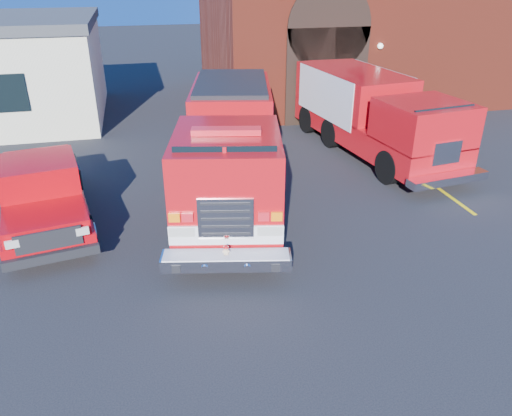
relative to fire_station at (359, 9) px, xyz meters
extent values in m
plane|color=black|center=(-8.99, -13.98, -4.25)|extent=(100.00, 100.00, 0.00)
cube|color=yellow|center=(-2.49, -12.98, -4.25)|extent=(0.12, 3.00, 0.01)
cube|color=yellow|center=(-2.49, -9.98, -4.25)|extent=(0.12, 3.00, 0.01)
cube|color=yellow|center=(-2.49, -6.98, -4.25)|extent=(0.12, 3.00, 0.01)
cube|color=maroon|center=(0.01, 0.02, -0.25)|extent=(15.00, 10.00, 8.00)
cube|color=black|center=(-3.49, -5.00, -2.25)|extent=(3.60, 0.12, 4.00)
cylinder|color=black|center=(-3.49, -5.00, -0.25)|extent=(3.60, 0.12, 3.60)
cube|color=black|center=(-15.99, -5.01, -2.25)|extent=(1.20, 0.10, 1.40)
cylinder|color=black|center=(-10.61, -14.31, -3.70)|extent=(0.57, 1.15, 1.10)
cylinder|color=black|center=(-8.46, -14.77, -3.70)|extent=(0.57, 1.15, 1.10)
cube|color=#B70E14|center=(-8.87, -11.42, -3.40)|extent=(4.32, 9.32, 0.90)
cube|color=#B70E14|center=(-8.39, -9.17, -2.25)|extent=(3.36, 4.82, 1.60)
cube|color=#B70E14|center=(-9.47, -14.25, -2.20)|extent=(3.11, 3.65, 1.50)
cube|color=black|center=(-9.73, -15.47, -1.80)|extent=(2.17, 0.54, 0.94)
cube|color=red|center=(-9.47, -14.25, -1.37)|extent=(1.64, 0.67, 0.14)
cube|color=white|center=(-9.81, -15.83, -3.20)|extent=(2.46, 0.58, 0.44)
cube|color=silver|center=(-9.81, -15.84, -2.80)|extent=(1.19, 0.31, 0.94)
cube|color=silver|center=(-9.87, -16.11, -3.67)|extent=(2.85, 1.12, 0.28)
cube|color=#B7B7BF|center=(-9.62, -8.90, -2.25)|extent=(0.79, 3.53, 1.30)
cube|color=#B7B7BF|center=(-7.16, -9.43, -2.25)|extent=(0.79, 3.53, 1.30)
sphere|color=#DDB48D|center=(-9.87, -16.11, -3.46)|extent=(0.15, 0.15, 0.13)
sphere|color=#DDB48D|center=(-9.87, -16.11, -3.37)|extent=(0.12, 0.12, 0.10)
sphere|color=#DDB48D|center=(-9.91, -16.09, -3.33)|extent=(0.05, 0.05, 0.04)
sphere|color=#DDB48D|center=(-9.83, -16.11, -3.33)|extent=(0.05, 0.05, 0.04)
ellipsoid|color=red|center=(-9.87, -16.11, -3.33)|extent=(0.13, 0.13, 0.06)
cylinder|color=red|center=(-9.87, -16.12, -3.35)|extent=(0.14, 0.14, 0.01)
cylinder|color=black|center=(-14.65, -14.06, -3.85)|extent=(0.42, 0.85, 0.81)
cylinder|color=black|center=(-12.90, -13.74, -3.85)|extent=(0.42, 0.85, 0.81)
cube|color=#AC040C|center=(-14.11, -12.06, -3.70)|extent=(2.98, 5.83, 0.45)
cube|color=#AC040C|center=(-13.76, -14.00, -3.29)|extent=(2.10, 1.82, 0.35)
cube|color=#AC040C|center=(-14.05, -12.36, -2.89)|extent=(2.15, 2.12, 1.01)
cube|color=#AC040C|center=(-14.39, -10.47, -3.29)|extent=(2.21, 2.42, 0.56)
cube|color=black|center=(-13.60, -14.88, -3.80)|extent=(2.05, 0.51, 0.22)
cylinder|color=black|center=(-3.86, -11.82, -3.71)|extent=(0.49, 1.13, 1.09)
cylinder|color=black|center=(-1.70, -11.54, -3.71)|extent=(0.49, 1.13, 1.09)
cube|color=#B70E14|center=(-3.14, -8.93, -3.41)|extent=(3.49, 8.19, 0.89)
cube|color=#B70E14|center=(-3.33, -7.45, -2.27)|extent=(3.10, 5.24, 1.49)
cube|color=#B70E14|center=(-2.78, -11.68, -2.37)|extent=(2.77, 2.68, 1.29)
cube|color=#B7B7BF|center=(-4.57, -7.62, -2.37)|extent=(0.58, 4.14, 1.69)
cube|color=#B7B7BF|center=(-2.09, -7.29, -2.37)|extent=(0.58, 4.14, 1.69)
cube|color=silver|center=(-2.59, -13.11, -3.71)|extent=(2.71, 0.79, 0.25)
camera|label=1|loc=(-11.36, -25.16, 2.10)|focal=35.00mm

